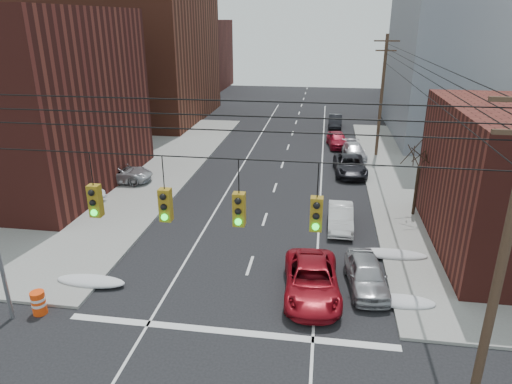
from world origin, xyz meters
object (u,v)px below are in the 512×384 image
(lot_car_d, at_px, (74,155))
(red_pickup, at_px, (312,280))
(lot_car_a, at_px, (77,191))
(lot_car_c, at_px, (53,165))
(parked_car_f, at_px, (335,121))
(parked_car_b, at_px, (340,217))
(construction_barrel, at_px, (39,302))
(parked_car_d, at_px, (354,151))
(parked_car_a, at_px, (366,274))
(parked_car_c, at_px, (350,165))
(lot_car_b, at_px, (119,173))
(parked_car_e, at_px, (337,139))

(lot_car_d, bearing_deg, red_pickup, -116.00)
(lot_car_a, relative_size, lot_car_d, 0.93)
(red_pickup, height_order, lot_car_c, red_pickup)
(parked_car_f, xyz_separation_m, lot_car_d, (-23.13, -18.70, 0.15))
(parked_car_b, distance_m, lot_car_c, 24.55)
(lot_car_d, xyz_separation_m, construction_barrel, (9.83, -20.80, -0.32))
(parked_car_d, distance_m, parked_car_f, 13.06)
(lot_car_a, bearing_deg, parked_car_d, -42.50)
(parked_car_a, bearing_deg, parked_car_c, 84.40)
(parked_car_b, height_order, lot_car_c, lot_car_c)
(lot_car_c, bearing_deg, lot_car_a, -161.15)
(parked_car_d, bearing_deg, parked_car_c, -103.36)
(lot_car_c, distance_m, lot_car_d, 2.82)
(red_pickup, bearing_deg, construction_barrel, -168.65)
(parked_car_b, relative_size, lot_car_b, 0.84)
(lot_car_a, relative_size, lot_car_b, 0.78)
(parked_car_d, distance_m, lot_car_a, 24.37)
(parked_car_e, distance_m, lot_car_d, 25.12)
(lot_car_a, distance_m, lot_car_d, 9.58)
(lot_car_a, relative_size, construction_barrel, 3.67)
(parked_car_a, xyz_separation_m, lot_car_a, (-19.41, 8.25, 0.07))
(parked_car_e, xyz_separation_m, lot_car_d, (-23.23, -9.55, 0.11))
(parked_car_a, bearing_deg, lot_car_a, 151.17)
(parked_car_d, xyz_separation_m, lot_car_d, (-24.73, -5.73, 0.21))
(parked_car_d, xyz_separation_m, lot_car_c, (-25.12, -8.53, 0.14))
(lot_car_b, bearing_deg, lot_car_d, 50.83)
(parked_car_d, distance_m, lot_car_b, 21.08)
(parked_car_e, distance_m, lot_car_a, 25.66)
(parked_car_c, relative_size, lot_car_d, 1.27)
(parked_car_f, distance_m, lot_car_a, 32.63)
(parked_car_c, relative_size, lot_car_a, 1.35)
(parked_car_c, bearing_deg, parked_car_b, -98.83)
(red_pickup, height_order, lot_car_b, lot_car_b)
(parked_car_e, distance_m, construction_barrel, 33.18)
(parked_car_a, relative_size, lot_car_a, 1.08)
(parked_car_f, bearing_deg, parked_car_c, -85.19)
(construction_barrel, bearing_deg, parked_car_a, 16.47)
(red_pickup, xyz_separation_m, lot_car_c, (-22.02, 14.72, 0.04))
(red_pickup, relative_size, lot_car_a, 1.37)
(red_pickup, xyz_separation_m, parked_car_a, (2.58, 0.96, -0.02))
(parked_car_d, bearing_deg, lot_car_c, -167.66)
(parked_car_b, distance_m, parked_car_f, 28.53)
(red_pickup, height_order, parked_car_c, red_pickup)
(parked_car_b, relative_size, lot_car_a, 1.07)
(lot_car_c, xyz_separation_m, lot_car_d, (0.39, 2.79, 0.07))
(lot_car_c, bearing_deg, parked_car_d, -95.74)
(parked_car_b, distance_m, lot_car_a, 18.40)
(parked_car_b, relative_size, construction_barrel, 3.91)
(parked_car_d, xyz_separation_m, construction_barrel, (-14.90, -26.54, -0.11))
(parked_car_c, xyz_separation_m, parked_car_f, (-1.02, 17.72, -0.02))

